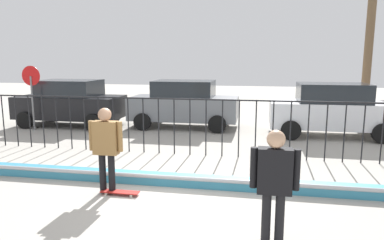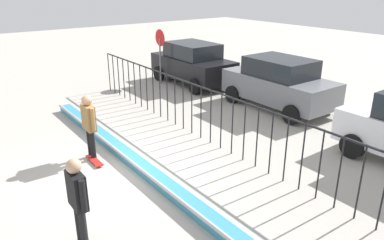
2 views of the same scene
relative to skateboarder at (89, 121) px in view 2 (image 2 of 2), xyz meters
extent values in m
plane|color=#ADA89E|center=(1.13, 0.22, -1.07)|extent=(60.00, 60.00, 0.00)
cube|color=teal|center=(1.13, 0.73, -0.96)|extent=(11.00, 0.36, 0.22)
cylinder|color=#B2B2B7|center=(1.13, 0.55, -0.85)|extent=(11.00, 0.09, 0.09)
cylinder|color=black|center=(-5.87, 3.23, -0.25)|extent=(0.04, 0.04, 1.65)
cylinder|color=black|center=(-5.41, 3.23, -0.25)|extent=(0.04, 0.04, 1.65)
cylinder|color=black|center=(-4.94, 3.23, -0.25)|extent=(0.04, 0.04, 1.65)
cylinder|color=black|center=(-4.47, 3.23, -0.25)|extent=(0.04, 0.04, 1.65)
cylinder|color=black|center=(-4.01, 3.23, -0.25)|extent=(0.04, 0.04, 1.65)
cylinder|color=black|center=(-3.54, 3.23, -0.25)|extent=(0.04, 0.04, 1.65)
cylinder|color=black|center=(-3.07, 3.23, -0.25)|extent=(0.04, 0.04, 1.65)
cylinder|color=black|center=(-2.61, 3.23, -0.25)|extent=(0.04, 0.04, 1.65)
cylinder|color=black|center=(-2.14, 3.23, -0.25)|extent=(0.04, 0.04, 1.65)
cylinder|color=black|center=(-1.67, 3.23, -0.25)|extent=(0.04, 0.04, 1.65)
cylinder|color=black|center=(-1.21, 3.23, -0.25)|extent=(0.04, 0.04, 1.65)
cylinder|color=black|center=(-0.74, 3.23, -0.25)|extent=(0.04, 0.04, 1.65)
cylinder|color=black|center=(-0.27, 3.23, -0.25)|extent=(0.04, 0.04, 1.65)
cylinder|color=black|center=(0.19, 3.23, -0.25)|extent=(0.04, 0.04, 1.65)
cylinder|color=black|center=(0.66, 3.23, -0.25)|extent=(0.04, 0.04, 1.65)
cylinder|color=black|center=(1.13, 3.23, -0.25)|extent=(0.04, 0.04, 1.65)
cylinder|color=black|center=(1.59, 3.23, -0.25)|extent=(0.04, 0.04, 1.65)
cylinder|color=black|center=(2.06, 3.23, -0.25)|extent=(0.04, 0.04, 1.65)
cylinder|color=black|center=(2.53, 3.23, -0.25)|extent=(0.04, 0.04, 1.65)
cylinder|color=black|center=(2.99, 3.23, -0.25)|extent=(0.04, 0.04, 1.65)
cylinder|color=black|center=(3.46, 3.23, -0.25)|extent=(0.04, 0.04, 1.65)
cylinder|color=black|center=(3.93, 3.23, -0.25)|extent=(0.04, 0.04, 1.65)
cylinder|color=black|center=(4.39, 3.23, -0.25)|extent=(0.04, 0.04, 1.65)
cylinder|color=black|center=(4.86, 3.23, -0.25)|extent=(0.04, 0.04, 1.65)
cylinder|color=black|center=(5.33, 3.23, -0.25)|extent=(0.04, 0.04, 1.65)
cylinder|color=black|center=(5.79, 3.23, -0.25)|extent=(0.04, 0.04, 1.65)
cylinder|color=black|center=(6.26, 3.23, -0.25)|extent=(0.04, 0.04, 1.65)
cube|color=black|center=(1.13, 3.23, 0.55)|extent=(14.00, 0.04, 0.04)
cylinder|color=black|center=(-0.10, 0.00, -0.66)|extent=(0.14, 0.14, 0.83)
cylinder|color=black|center=(0.10, 0.00, -0.66)|extent=(0.14, 0.14, 0.83)
cube|color=olive|center=(0.00, 0.00, 0.10)|extent=(0.51, 0.22, 0.69)
sphere|color=#A87A5B|center=(0.00, 0.00, 0.58)|extent=(0.27, 0.27, 0.27)
cylinder|color=olive|center=(-0.31, 0.00, 0.14)|extent=(0.11, 0.11, 0.61)
cylinder|color=olive|center=(0.31, 0.00, 0.14)|extent=(0.11, 0.11, 0.61)
cube|color=#A51E19|center=(0.29, -0.07, -1.01)|extent=(0.80, 0.20, 0.02)
cylinder|color=silver|center=(0.56, 0.01, -1.05)|extent=(0.05, 0.03, 0.05)
cylinder|color=silver|center=(0.56, -0.14, -1.05)|extent=(0.05, 0.03, 0.05)
cylinder|color=silver|center=(0.02, 0.01, -1.05)|extent=(0.05, 0.03, 0.05)
cylinder|color=silver|center=(0.02, -0.14, -1.05)|extent=(0.05, 0.03, 0.05)
cylinder|color=black|center=(3.19, -1.53, -0.66)|extent=(0.14, 0.14, 0.82)
cylinder|color=black|center=(3.39, -1.53, -0.66)|extent=(0.14, 0.14, 0.82)
cube|color=black|center=(3.29, -1.53, 0.08)|extent=(0.50, 0.21, 0.68)
sphere|color=tan|center=(3.29, -1.53, 0.55)|extent=(0.27, 0.27, 0.27)
cylinder|color=black|center=(2.99, -1.53, 0.12)|extent=(0.11, 0.11, 0.60)
cylinder|color=black|center=(3.59, -1.53, 0.12)|extent=(0.11, 0.11, 0.60)
cube|color=black|center=(-4.64, 6.84, -0.28)|extent=(4.30, 1.90, 0.90)
cube|color=#1E2328|center=(-4.64, 6.84, 0.50)|extent=(2.37, 1.71, 0.66)
cylinder|color=black|center=(-3.18, 7.79, -0.73)|extent=(0.68, 0.22, 0.68)
cylinder|color=black|center=(-3.18, 5.89, -0.73)|extent=(0.68, 0.22, 0.68)
cylinder|color=black|center=(-6.10, 7.79, -0.73)|extent=(0.68, 0.22, 0.68)
cylinder|color=black|center=(-6.10, 5.89, -0.73)|extent=(0.68, 0.22, 0.68)
cube|color=slate|center=(0.10, 7.35, -0.28)|extent=(4.30, 1.90, 0.90)
cube|color=#1E2328|center=(0.10, 7.35, 0.50)|extent=(2.37, 1.71, 0.66)
cylinder|color=black|center=(1.56, 8.30, -0.73)|extent=(0.68, 0.22, 0.68)
cylinder|color=black|center=(1.56, 6.40, -0.73)|extent=(0.68, 0.22, 0.68)
cylinder|color=black|center=(-1.36, 8.30, -0.73)|extent=(0.68, 0.22, 0.68)
cylinder|color=black|center=(-1.36, 6.40, -0.73)|extent=(0.68, 0.22, 0.68)
cylinder|color=black|center=(4.18, 5.73, -0.73)|extent=(0.68, 0.22, 0.68)
cylinder|color=slate|center=(-5.55, 5.66, -0.02)|extent=(0.07, 0.07, 2.10)
cylinder|color=red|center=(-5.55, 5.68, 1.05)|extent=(0.76, 0.02, 0.76)
camera|label=1|loc=(3.00, -6.56, 1.68)|focal=33.04mm
camera|label=2|loc=(8.94, -3.22, 3.49)|focal=34.61mm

